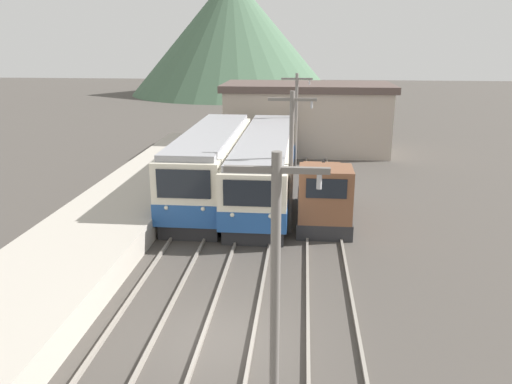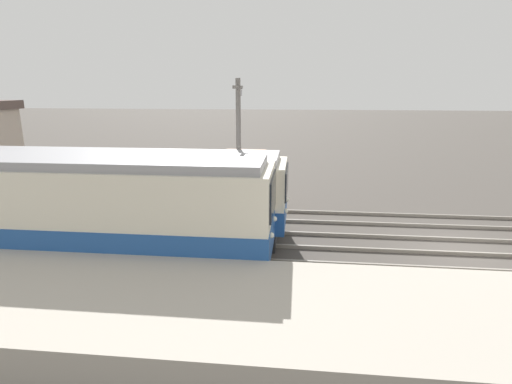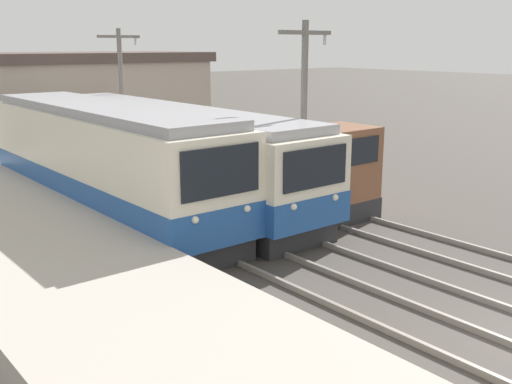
% 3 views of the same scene
% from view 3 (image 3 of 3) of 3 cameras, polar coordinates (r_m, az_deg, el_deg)
% --- Properties ---
extents(commuter_train_left, '(2.84, 12.65, 3.71)m').
position_cam_3_polar(commuter_train_left, '(19.65, -14.12, 2.28)').
color(commuter_train_left, '#28282B').
rests_on(commuter_train_left, ground).
extents(commuter_train_center, '(2.84, 15.07, 3.41)m').
position_cam_3_polar(commuter_train_center, '(21.72, -8.42, 3.28)').
color(commuter_train_center, '#28282B').
rests_on(commuter_train_center, ground).
extents(shunting_locomotive, '(2.40, 5.97, 3.00)m').
position_cam_3_polar(shunting_locomotive, '(20.64, 4.21, 1.74)').
color(shunting_locomotive, '#28282B').
rests_on(shunting_locomotive, ground).
extents(catenary_mast_mid, '(2.00, 0.20, 6.21)m').
position_cam_3_polar(catenary_mast_mid, '(18.04, 4.59, 7.11)').
color(catenary_mast_mid, slate).
rests_on(catenary_mast_mid, ground).
extents(catenary_mast_far, '(2.00, 0.20, 6.21)m').
position_cam_3_polar(catenary_mast_far, '(27.69, -12.65, 9.17)').
color(catenary_mast_far, slate).
rests_on(catenary_mast_far, ground).
extents(station_building, '(12.60, 6.30, 5.13)m').
position_cam_3_polar(station_building, '(33.21, -15.97, 8.27)').
color(station_building, '#AD9E8E').
rests_on(station_building, ground).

